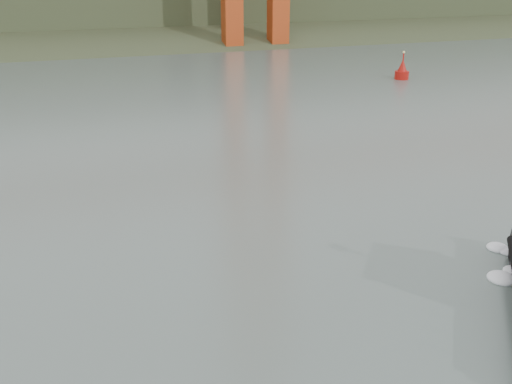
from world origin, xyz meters
TOP-DOWN VIEW (x-y plane):
  - ground at (0.00, 0.00)m, footprint 400.00×400.00m
  - nav_buoy at (30.85, 43.25)m, footprint 1.74×1.74m

SIDE VIEW (x-z plane):
  - ground at x=0.00m, z-range 0.00..0.00m
  - nav_buoy at x=30.85m, z-range -0.86..2.76m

